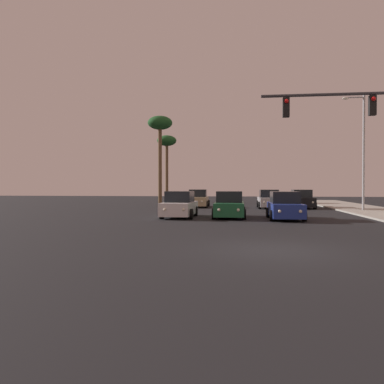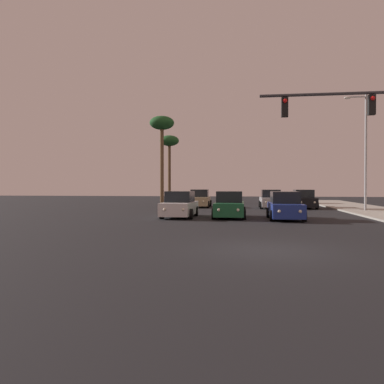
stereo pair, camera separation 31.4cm
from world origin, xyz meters
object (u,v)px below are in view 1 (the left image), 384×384
Objects in this scene: car_green at (229,206)px; traffic_light_mast at (383,126)px; car_white at (180,205)px; street_lamp at (362,146)px; car_tan at (198,199)px; car_blue at (285,207)px; car_silver at (269,200)px; car_black at (302,200)px; palm_tree_mid at (160,128)px; palm_tree_far at (167,144)px.

traffic_light_mast reaches higher than car_green.
street_lamp is at bearing -150.44° from car_white.
car_tan is 14.87m from street_lamp.
car_blue is 0.56× the size of traffic_light_mast.
car_blue is 3.47m from car_green.
traffic_light_mast is at bearing 118.66° from car_tan.
car_blue and car_silver have the same top height.
car_black is 15.04m from palm_tree_mid.
street_lamp reaches higher than car_black.
car_black is 12.57m from car_green.
car_blue is 1.00× the size of car_silver.
car_blue is 0.49× the size of palm_tree_mid.
car_silver is at bearing 150.81° from street_lamp.
street_lamp reaches higher than traffic_light_mast.
car_silver is 0.56× the size of traffic_light_mast.
car_tan is (-0.00, 11.66, 0.00)m from car_white.
car_tan and car_blue have the same top height.
traffic_light_mast reaches higher than car_white.
street_lamp is (6.84, -3.82, 4.36)m from car_silver.
palm_tree_mid is (-6.98, 12.04, 6.92)m from car_green.
car_tan is 6.63m from car_silver.
car_white and car_silver have the same top height.
car_tan is at bearing 160.69° from street_lamp.
street_lamp reaches higher than car_green.
palm_tree_mid is (-3.79, 12.17, 6.92)m from car_white.
palm_tree_mid is at bearing -51.42° from car_blue.
car_silver is at bearing -107.55° from car_green.
car_black is at bearing -37.61° from palm_tree_far.
palm_tree_far is (-14.51, 11.18, 6.45)m from car_black.
street_lamp reaches higher than palm_tree_mid.
palm_tree_mid is (-10.36, 1.39, 6.92)m from car_silver.
car_white is at bearing 2.40° from car_green.
palm_tree_mid is (-13.30, 1.18, 6.92)m from car_black.
car_white is 0.49× the size of palm_tree_mid.
car_black is 2.95m from car_silver.
car_black is 9.54m from car_tan.
street_lamp reaches higher than car_silver.
palm_tree_mid reaches higher than car_blue.
street_lamp is at bearing 159.27° from car_tan.
car_blue is at bearing 89.52° from car_silver.
car_tan is 1.00× the size of car_blue.
palm_tree_far is at bearing -66.02° from car_tan.
car_black is at bearing -5.05° from palm_tree_mid.
car_tan is at bearing -8.01° from car_silver.
car_blue is at bearing 124.66° from traffic_light_mast.
car_white is 1.01× the size of car_green.
car_blue is at bearing -63.18° from palm_tree_far.
car_green is at bearing -13.84° from car_blue.
car_black is at bearing 92.30° from traffic_light_mast.
palm_tree_far is 10.08m from palm_tree_mid.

